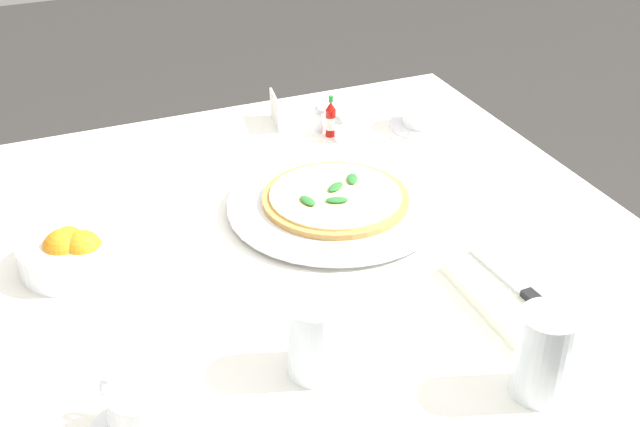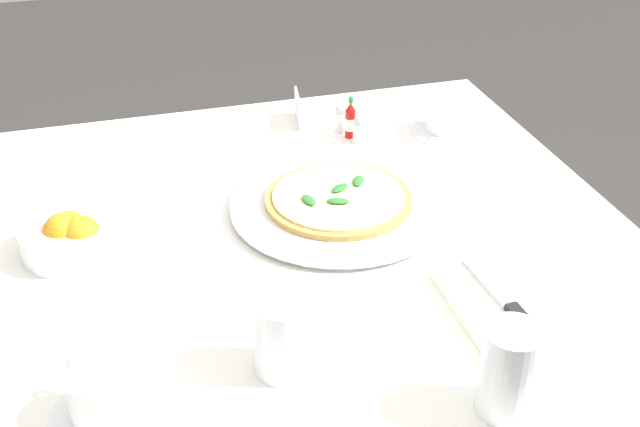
% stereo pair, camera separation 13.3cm
% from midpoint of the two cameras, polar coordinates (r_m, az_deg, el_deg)
% --- Properties ---
extents(dining_table, '(1.05, 1.05, 0.75)m').
position_cam_midpoint_polar(dining_table, '(1.39, -3.82, -6.62)').
color(dining_table, white).
rests_on(dining_table, ground_plane).
extents(pizza_plate, '(0.36, 0.36, 0.02)m').
position_cam_midpoint_polar(pizza_plate, '(1.37, -1.71, 0.52)').
color(pizza_plate, white).
rests_on(pizza_plate, dining_table).
extents(pizza, '(0.24, 0.24, 0.02)m').
position_cam_midpoint_polar(pizza, '(1.36, -1.72, 1.02)').
color(pizza, '#C68E47').
rests_on(pizza, pizza_plate).
extents(coffee_cup_far_left, '(0.13, 0.13, 0.07)m').
position_cam_midpoint_polar(coffee_cup_far_left, '(1.65, 4.74, 6.82)').
color(coffee_cup_far_left, white).
rests_on(coffee_cup_far_left, dining_table).
extents(coffee_cup_right_edge, '(0.13, 0.13, 0.07)m').
position_cam_midpoint_polar(coffee_cup_right_edge, '(1.00, -15.95, -13.25)').
color(coffee_cup_right_edge, white).
rests_on(coffee_cup_right_edge, dining_table).
extents(water_glass_near_right, '(0.08, 0.08, 0.10)m').
position_cam_midpoint_polar(water_glass_near_right, '(1.03, -3.94, -8.85)').
color(water_glass_near_right, white).
rests_on(water_glass_near_right, dining_table).
extents(water_glass_center_back, '(0.07, 0.07, 0.12)m').
position_cam_midpoint_polar(water_glass_center_back, '(1.02, 11.43, -9.87)').
color(water_glass_center_back, white).
rests_on(water_glass_center_back, dining_table).
extents(napkin_folded, '(0.22, 0.13, 0.02)m').
position_cam_midpoint_polar(napkin_folded, '(1.18, 10.36, -5.69)').
color(napkin_folded, white).
rests_on(napkin_folded, dining_table).
extents(dinner_knife, '(0.20, 0.03, 0.01)m').
position_cam_midpoint_polar(dinner_knife, '(1.18, 10.35, -5.07)').
color(dinner_knife, silver).
rests_on(dinner_knife, napkin_folded).
extents(citrus_bowl, '(0.15, 0.15, 0.07)m').
position_cam_midpoint_polar(citrus_bowl, '(1.29, -19.49, -2.63)').
color(citrus_bowl, white).
rests_on(citrus_bowl, dining_table).
extents(hot_sauce_bottle, '(0.02, 0.02, 0.08)m').
position_cam_midpoint_polar(hot_sauce_bottle, '(1.61, -1.64, 6.38)').
color(hot_sauce_bottle, '#B7140F').
rests_on(hot_sauce_bottle, dining_table).
extents(salt_shaker, '(0.03, 0.03, 0.06)m').
position_cam_midpoint_polar(salt_shaker, '(1.63, -2.33, 6.41)').
color(salt_shaker, white).
rests_on(salt_shaker, dining_table).
extents(pepper_shaker, '(0.03, 0.03, 0.06)m').
position_cam_midpoint_polar(pepper_shaker, '(1.59, -0.93, 5.75)').
color(pepper_shaker, white).
rests_on(pepper_shaker, dining_table).
extents(menu_card, '(0.09, 0.02, 0.06)m').
position_cam_midpoint_polar(menu_card, '(1.66, -5.38, 6.98)').
color(menu_card, white).
rests_on(menu_card, dining_table).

